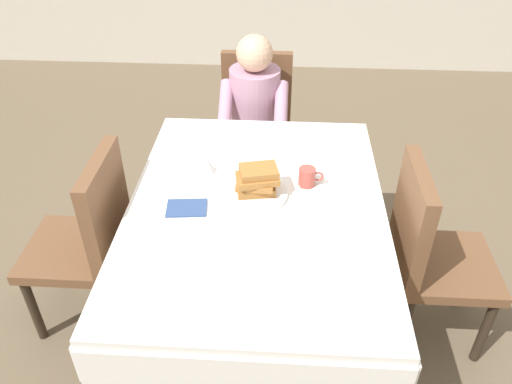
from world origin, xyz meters
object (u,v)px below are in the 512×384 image
(diner_person, at_px, (254,110))
(spoon_near_edge, at_px, (257,245))
(chair_diner, at_px, (256,118))
(syrup_pitcher, at_px, (207,165))
(fork_left_of_plate, at_px, (212,196))
(knife_right_of_plate, at_px, (299,199))
(plate_breakfast, at_px, (256,194))
(dining_table_main, at_px, (256,220))
(cup_coffee, at_px, (307,177))
(chair_left_side, at_px, (90,234))
(breakfast_stack, at_px, (257,180))
(chair_right_side, at_px, (428,248))

(diner_person, distance_m, spoon_near_edge, 1.28)
(chair_diner, bearing_deg, syrup_pitcher, 79.58)
(chair_diner, relative_size, fork_left_of_plate, 5.17)
(fork_left_of_plate, relative_size, knife_right_of_plate, 0.90)
(plate_breakfast, relative_size, spoon_near_edge, 1.87)
(dining_table_main, xyz_separation_m, diner_person, (-0.07, 1.01, 0.02))
(cup_coffee, bearing_deg, chair_left_side, -170.94)
(breakfast_stack, height_order, spoon_near_edge, breakfast_stack)
(plate_breakfast, bearing_deg, syrup_pitcher, 144.07)
(cup_coffee, bearing_deg, breakfast_stack, -158.65)
(chair_right_side, distance_m, spoon_near_edge, 0.82)
(chair_diner, distance_m, cup_coffee, 1.08)
(cup_coffee, height_order, spoon_near_edge, cup_coffee)
(chair_left_side, bearing_deg, plate_breakfast, -85.22)
(knife_right_of_plate, distance_m, spoon_near_edge, 0.35)
(fork_left_of_plate, xyz_separation_m, spoon_near_edge, (0.22, -0.31, 0.00))
(fork_left_of_plate, xyz_separation_m, knife_right_of_plate, (0.38, -0.00, 0.00))
(chair_diner, xyz_separation_m, knife_right_of_plate, (0.26, -1.13, 0.21))
(diner_person, xyz_separation_m, syrup_pitcher, (-0.17, -0.78, 0.11))
(dining_table_main, distance_m, breakfast_stack, 0.18)
(diner_person, bearing_deg, knife_right_of_plate, 104.85)
(syrup_pitcher, relative_size, knife_right_of_plate, 0.40)
(chair_left_side, bearing_deg, dining_table_main, -90.00)
(diner_person, xyz_separation_m, plate_breakfast, (0.07, -0.95, 0.08))
(fork_left_of_plate, bearing_deg, spoon_near_edge, -143.59)
(dining_table_main, xyz_separation_m, chair_left_side, (-0.77, 0.00, -0.12))
(syrup_pitcher, bearing_deg, spoon_near_edge, -62.19)
(chair_left_side, bearing_deg, spoon_near_edge, -108.56)
(breakfast_stack, bearing_deg, knife_right_of_plate, -8.29)
(chair_left_side, height_order, cup_coffee, chair_left_side)
(breakfast_stack, bearing_deg, chair_diner, 93.70)
(diner_person, distance_m, plate_breakfast, 0.96)
(dining_table_main, bearing_deg, diner_person, 94.16)
(diner_person, bearing_deg, fork_left_of_plate, 82.79)
(diner_person, height_order, plate_breakfast, diner_person)
(dining_table_main, height_order, syrup_pitcher, syrup_pitcher)
(chair_diner, distance_m, fork_left_of_plate, 1.15)
(chair_left_side, bearing_deg, syrup_pitcher, -65.73)
(dining_table_main, height_order, diner_person, diner_person)
(plate_breakfast, bearing_deg, chair_left_side, -175.22)
(dining_table_main, relative_size, breakfast_stack, 7.59)
(diner_person, height_order, spoon_near_edge, diner_person)
(fork_left_of_plate, bearing_deg, dining_table_main, -101.14)
(chair_right_side, distance_m, syrup_pitcher, 1.07)
(chair_right_side, height_order, spoon_near_edge, chair_right_side)
(knife_right_of_plate, bearing_deg, fork_left_of_plate, 88.93)
(spoon_near_edge, bearing_deg, chair_right_side, 28.97)
(chair_left_side, height_order, spoon_near_edge, chair_left_side)
(breakfast_stack, distance_m, spoon_near_edge, 0.34)
(dining_table_main, relative_size, chair_diner, 1.64)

